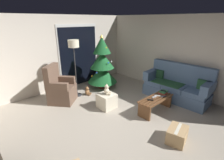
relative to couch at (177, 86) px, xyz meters
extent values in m
plane|color=#9E9384|center=(-2.32, 0.18, -0.40)|extent=(7.00, 7.00, 0.00)
cube|color=beige|center=(-2.32, 3.24, 0.85)|extent=(5.72, 0.12, 2.50)
cube|color=beige|center=(0.54, 0.18, 0.85)|extent=(0.12, 6.00, 2.50)
cube|color=silver|center=(-1.46, 3.17, 0.70)|extent=(1.60, 0.02, 2.20)
cube|color=black|center=(-1.46, 3.15, 0.65)|extent=(1.50, 0.02, 2.10)
cube|color=slate|center=(-0.07, 0.00, -0.23)|extent=(0.83, 1.93, 0.34)
cube|color=slate|center=(-0.06, -0.63, 0.01)|extent=(0.70, 0.63, 0.14)
cube|color=slate|center=(-0.09, -0.01, 0.01)|extent=(0.70, 0.63, 0.14)
cube|color=slate|center=(-0.11, 0.61, 0.01)|extent=(0.70, 0.63, 0.14)
cube|color=slate|center=(0.23, 0.01, 0.38)|extent=(0.27, 1.91, 0.60)
cube|color=slate|center=(-0.03, -0.87, 0.22)|extent=(0.77, 0.23, 0.28)
cube|color=slate|center=(-0.10, 0.86, 0.22)|extent=(0.77, 0.23, 0.28)
cube|color=#234C2D|center=(-0.12, 0.24, 0.09)|extent=(0.63, 0.92, 0.02)
cube|color=#234C2D|center=(0.12, -0.70, 0.22)|extent=(0.13, 0.32, 0.28)
cube|color=#234C2D|center=(0.07, 0.70, 0.22)|extent=(0.13, 0.32, 0.28)
cube|color=brown|center=(-1.17, -0.20, -0.01)|extent=(1.10, 0.05, 0.04)
cube|color=brown|center=(-1.17, -0.11, -0.01)|extent=(1.10, 0.05, 0.04)
cube|color=brown|center=(-1.17, -0.02, -0.01)|extent=(1.10, 0.05, 0.04)
cube|color=brown|center=(-1.17, 0.07, -0.01)|extent=(1.10, 0.05, 0.04)
cube|color=brown|center=(-1.17, 0.15, -0.01)|extent=(1.10, 0.05, 0.04)
cube|color=brown|center=(-1.66, -0.02, -0.21)|extent=(0.05, 0.36, 0.37)
cube|color=brown|center=(-0.68, -0.02, -0.21)|extent=(0.05, 0.36, 0.37)
cube|color=black|center=(-1.40, 0.00, 0.02)|extent=(0.12, 0.16, 0.02)
cube|color=#333338|center=(-0.97, -0.12, 0.02)|extent=(0.16, 0.10, 0.02)
cube|color=#ADADB2|center=(-1.18, 0.03, 0.02)|extent=(0.16, 0.06, 0.02)
cube|color=silver|center=(-1.06, 0.01, 0.02)|extent=(0.13, 0.15, 0.02)
cube|color=#A32D28|center=(-0.78, 0.01, 0.02)|extent=(0.25, 0.24, 0.03)
cube|color=#337042|center=(-0.77, 0.00, 0.06)|extent=(0.24, 0.18, 0.04)
cube|color=black|center=(-0.77, 0.01, 0.08)|extent=(0.10, 0.16, 0.01)
cylinder|color=#4C1E19|center=(-1.10, 2.27, -0.35)|extent=(0.36, 0.36, 0.10)
cylinder|color=brown|center=(-1.10, 2.27, -0.24)|extent=(0.08, 0.08, 0.12)
cone|color=#195628|center=(-1.10, 2.27, 0.10)|extent=(1.05, 1.05, 0.57)
cone|color=#195628|center=(-1.10, 2.27, 0.62)|extent=(0.83, 0.83, 0.57)
cone|color=#195628|center=(-1.10, 2.27, 1.14)|extent=(0.62, 0.62, 0.57)
sphere|color=white|center=(-1.05, 2.65, 0.37)|extent=(0.06, 0.06, 0.06)
sphere|color=gold|center=(-1.56, 2.27, 0.13)|extent=(0.06, 0.06, 0.06)
sphere|color=gold|center=(-0.73, 2.50, 0.18)|extent=(0.06, 0.06, 0.06)
sphere|color=gold|center=(-0.97, 2.60, 0.46)|extent=(0.06, 0.06, 0.06)
sphere|color=blue|center=(-0.95, 2.40, 1.00)|extent=(0.06, 0.06, 0.06)
sphere|color=blue|center=(-0.72, 2.15, 0.31)|extent=(0.06, 0.06, 0.06)
sphere|color=white|center=(-0.90, 2.01, 0.57)|extent=(0.06, 0.06, 0.06)
sphere|color=blue|center=(-1.10, 1.94, 0.58)|extent=(0.06, 0.06, 0.06)
sphere|color=blue|center=(-0.96, 2.41, 0.99)|extent=(0.06, 0.06, 0.06)
sphere|color=blue|center=(-1.48, 2.10, 0.27)|extent=(0.06, 0.06, 0.06)
sphere|color=gold|center=(-1.06, 2.08, 1.06)|extent=(0.06, 0.06, 0.06)
sphere|color=gold|center=(-1.13, 2.67, 0.29)|extent=(0.06, 0.06, 0.06)
sphere|color=#1E8C33|center=(-0.94, 2.52, 0.68)|extent=(0.06, 0.06, 0.06)
cone|color=#EAD14C|center=(-1.10, 2.27, 1.43)|extent=(0.14, 0.14, 0.12)
cube|color=brown|center=(-2.71, 2.20, -0.24)|extent=(0.96, 0.96, 0.31)
cube|color=brown|center=(-2.71, 2.20, 0.00)|extent=(0.96, 0.96, 0.18)
cube|color=brown|center=(-2.88, 2.41, 0.41)|extent=(0.62, 0.56, 0.64)
cube|color=brown|center=(-2.48, 2.37, 0.20)|extent=(0.48, 0.53, 0.22)
cube|color=brown|center=(-2.91, 2.01, 0.20)|extent=(0.48, 0.53, 0.22)
cylinder|color=#2D2D30|center=(-2.16, 2.29, -0.39)|extent=(0.28, 0.28, 0.02)
cylinder|color=#2D2D30|center=(-2.16, 2.29, 0.40)|extent=(0.03, 0.03, 1.55)
cylinder|color=beige|center=(-2.16, 2.29, 1.27)|extent=(0.32, 0.32, 0.22)
cube|color=beige|center=(-1.97, 1.04, -0.20)|extent=(0.44, 0.44, 0.41)
cylinder|color=beige|center=(-1.90, 1.02, 0.04)|extent=(0.12, 0.13, 0.06)
cylinder|color=beige|center=(-1.98, 0.96, 0.04)|extent=(0.12, 0.13, 0.06)
sphere|color=beige|center=(-1.97, 1.04, 0.11)|extent=(0.15, 0.15, 0.15)
sphere|color=beige|center=(-1.97, 1.04, 0.23)|extent=(0.11, 0.11, 0.11)
sphere|color=#F4E5C1|center=(-1.94, 1.00, 0.22)|extent=(0.04, 0.04, 0.04)
sphere|color=beige|center=(-1.94, 1.06, 0.27)|extent=(0.04, 0.04, 0.04)
sphere|color=beige|center=(-2.01, 1.01, 0.27)|extent=(0.04, 0.04, 0.04)
sphere|color=beige|center=(-1.91, 1.06, 0.12)|extent=(0.06, 0.06, 0.06)
sphere|color=beige|center=(-2.02, 0.98, 0.12)|extent=(0.06, 0.06, 0.06)
cylinder|color=brown|center=(-1.82, 2.09, -0.37)|extent=(0.11, 0.13, 0.06)
cylinder|color=brown|center=(-1.90, 2.03, -0.37)|extent=(0.11, 0.13, 0.06)
sphere|color=brown|center=(-1.89, 2.11, -0.30)|extent=(0.15, 0.15, 0.15)
sphere|color=brown|center=(-1.89, 2.11, -0.18)|extent=(0.11, 0.11, 0.11)
sphere|color=#A37A51|center=(-1.87, 2.07, -0.19)|extent=(0.04, 0.04, 0.04)
sphere|color=brown|center=(-1.86, 2.13, -0.13)|extent=(0.04, 0.04, 0.04)
sphere|color=brown|center=(-1.92, 2.09, -0.13)|extent=(0.04, 0.04, 0.04)
sphere|color=brown|center=(-1.82, 2.13, -0.29)|extent=(0.06, 0.06, 0.06)
sphere|color=brown|center=(-1.94, 2.05, -0.29)|extent=(0.06, 0.06, 0.06)
cube|color=tan|center=(-1.84, -0.99, -0.25)|extent=(0.54, 0.44, 0.30)
cube|color=beige|center=(-1.84, -0.99, -0.10)|extent=(0.44, 0.16, 0.00)
camera|label=1|loc=(-4.71, -2.14, 1.95)|focal=26.77mm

